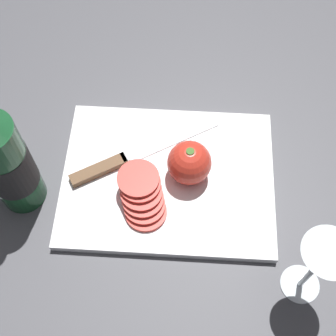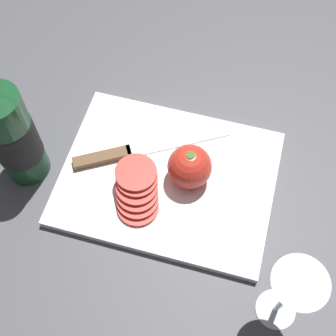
{
  "view_description": "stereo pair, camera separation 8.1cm",
  "coord_description": "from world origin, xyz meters",
  "px_view_note": "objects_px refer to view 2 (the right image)",
  "views": [
    {
      "loc": [
        0.1,
        -0.35,
        0.76
      ],
      "look_at": [
        0.08,
        0.04,
        0.05
      ],
      "focal_mm": 50.0,
      "sensor_mm": 36.0,
      "label": 1
    },
    {
      "loc": [
        0.18,
        -0.34,
        0.76
      ],
      "look_at": [
        0.08,
        0.04,
        0.05
      ],
      "focal_mm": 50.0,
      "sensor_mm": 36.0,
      "label": 2
    }
  ],
  "objects_px": {
    "wine_glass": "(292,291)",
    "whole_tomato": "(190,167)",
    "tomato_slice_stack_near": "(137,190)",
    "wine_bottle": "(11,133)",
    "knife": "(119,154)"
  },
  "relations": [
    {
      "from": "wine_bottle",
      "to": "knife",
      "type": "relative_size",
      "value": 1.24
    },
    {
      "from": "wine_bottle",
      "to": "tomato_slice_stack_near",
      "type": "bearing_deg",
      "value": -2.49
    },
    {
      "from": "wine_glass",
      "to": "tomato_slice_stack_near",
      "type": "xyz_separation_m",
      "value": [
        -0.27,
        0.13,
        -0.08
      ]
    },
    {
      "from": "wine_glass",
      "to": "tomato_slice_stack_near",
      "type": "distance_m",
      "value": 0.3
    },
    {
      "from": "wine_glass",
      "to": "whole_tomato",
      "type": "relative_size",
      "value": 2.08
    },
    {
      "from": "wine_glass",
      "to": "knife",
      "type": "relative_size",
      "value": 0.61
    },
    {
      "from": "knife",
      "to": "wine_glass",
      "type": "bearing_deg",
      "value": -61.62
    },
    {
      "from": "wine_bottle",
      "to": "tomato_slice_stack_near",
      "type": "xyz_separation_m",
      "value": [
        0.21,
        -0.01,
        -0.08
      ]
    },
    {
      "from": "whole_tomato",
      "to": "wine_bottle",
      "type": "bearing_deg",
      "value": -170.37
    },
    {
      "from": "tomato_slice_stack_near",
      "to": "knife",
      "type": "bearing_deg",
      "value": 129.0
    },
    {
      "from": "whole_tomato",
      "to": "knife",
      "type": "distance_m",
      "value": 0.14
    },
    {
      "from": "knife",
      "to": "tomato_slice_stack_near",
      "type": "height_order",
      "value": "tomato_slice_stack_near"
    },
    {
      "from": "wine_bottle",
      "to": "tomato_slice_stack_near",
      "type": "relative_size",
      "value": 2.79
    },
    {
      "from": "tomato_slice_stack_near",
      "to": "wine_bottle",
      "type": "bearing_deg",
      "value": 177.51
    },
    {
      "from": "wine_glass",
      "to": "knife",
      "type": "xyz_separation_m",
      "value": [
        -0.32,
        0.19,
        -0.09
      ]
    }
  ]
}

